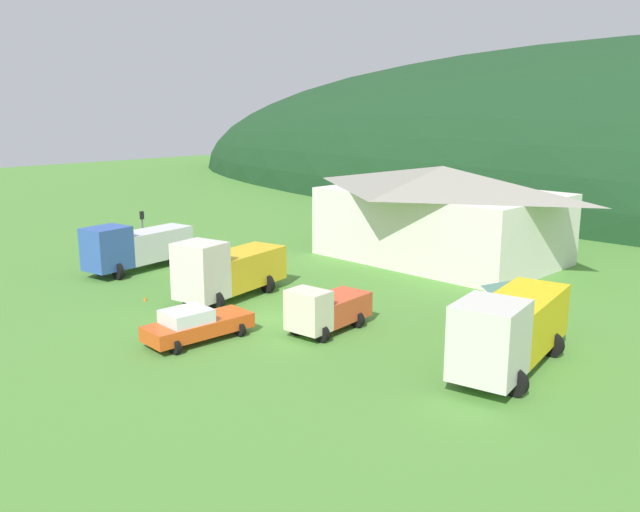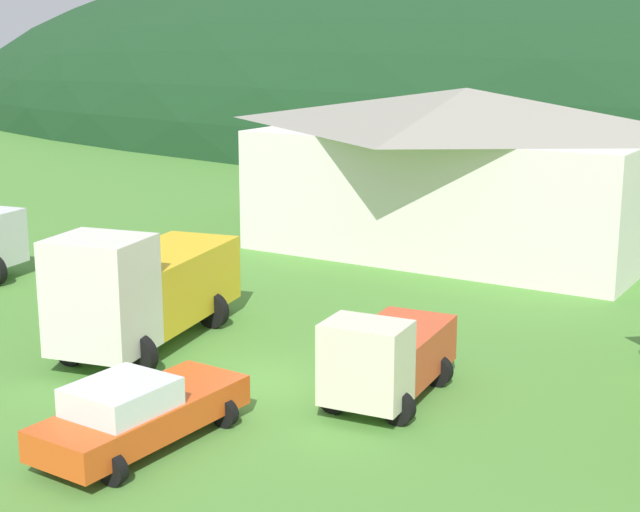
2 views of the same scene
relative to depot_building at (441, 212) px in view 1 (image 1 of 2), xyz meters
The scene contains 11 objects.
ground_plane 18.51m from the depot_building, 82.62° to the right, with size 200.00×200.00×0.00m, color #518C38.
depot_building is the anchor object (origin of this frame).
play_shed_cream 16.45m from the depot_building, 41.87° to the right, with size 2.89×2.52×2.72m.
box_truck_blue 21.64m from the depot_building, 125.29° to the right, with size 3.76×8.16×3.32m.
heavy_rig_striped 17.64m from the depot_building, 98.51° to the right, with size 4.14×7.72×3.70m.
light_truck_cream 18.35m from the depot_building, 72.67° to the right, with size 2.75×4.83×2.39m.
flatbed_truck_yellow 21.11m from the depot_building, 46.99° to the right, with size 4.21×8.78×3.57m.
service_pickup_orange 22.98m from the depot_building, 84.84° to the right, with size 2.53×5.31×1.66m.
traffic_light_west 21.30m from the depot_building, 130.93° to the right, with size 0.20×0.32×3.74m.
traffic_cone_near_pickup 21.97m from the depot_building, 105.02° to the right, with size 0.36×0.36×0.60m, color orange.
traffic_cone_mid_row 19.83m from the depot_building, 92.98° to the right, with size 0.36×0.36×0.46m, color orange.
Camera 1 is at (25.37, -21.93, 11.02)m, focal length 37.69 mm.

